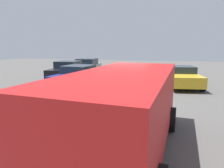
{
  "coord_description": "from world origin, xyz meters",
  "views": [
    {
      "loc": [
        -8.45,
        -2.01,
        2.51
      ],
      "look_at": [
        0.0,
        0.3,
        0.9
      ],
      "focal_mm": 32.18,
      "sensor_mm": 36.0,
      "label": 1
    }
  ],
  "objects": [
    {
      "name": "parked_sedan_far_right",
      "position": [
        5.58,
        5.35,
        0.73
      ],
      "size": [
        4.37,
        2.19,
        1.46
      ],
      "rotation": [
        0.0,
        0.0,
        3.21
      ],
      "color": "black",
      "rests_on": "ground"
    },
    {
      "name": "parked_sedan_row_back_center",
      "position": [
        2.92,
        3.34,
        0.7
      ],
      "size": [
        4.04,
        2.19,
        1.39
      ],
      "rotation": [
        0.0,
        0.0,
        3.09
      ],
      "color": "navy",
      "rests_on": "ground"
    },
    {
      "name": "ground_plane",
      "position": [
        0.0,
        0.0,
        0.0
      ],
      "size": [
        60.0,
        60.0,
        0.0
      ],
      "primitive_type": "plane",
      "color": "#514F4C"
    },
    {
      "name": "parked_van_far_left",
      "position": [
        -3.88,
        -1.05,
        1.11
      ],
      "size": [
        5.5,
        2.63,
        1.95
      ],
      "rotation": [
        0.0,
        0.0,
        -0.08
      ],
      "color": "#B21919",
      "rests_on": "ground"
    },
    {
      "name": "art_car_decorated",
      "position": [
        0.06,
        0.02,
        0.73
      ],
      "size": [
        4.89,
        3.21,
        1.71
      ],
      "rotation": [
        0.0,
        0.0,
        3.47
      ],
      "color": "#D8BC7F",
      "rests_on": "ground"
    },
    {
      "name": "parked_sedan_near_left",
      "position": [
        4.99,
        -2.94,
        0.66
      ],
      "size": [
        4.31,
        2.51,
        1.3
      ],
      "rotation": [
        0.0,
        0.0,
        3.31
      ],
      "color": "gold",
      "rests_on": "ground"
    },
    {
      "name": "parked_sedan_row_back_far",
      "position": [
        4.79,
        0.33,
        0.71
      ],
      "size": [
        4.08,
        2.15,
        1.45
      ],
      "rotation": [
        0.0,
        0.0,
        0.06
      ],
      "color": "#1E602D",
      "rests_on": "ground"
    },
    {
      "name": "parked_sedan_behind_left",
      "position": [
        8.85,
        5.17,
        0.72
      ],
      "size": [
        4.55,
        2.23,
        1.46
      ],
      "rotation": [
        0.0,
        0.0,
        3.2
      ],
      "color": "gray",
      "rests_on": "ground"
    }
  ]
}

